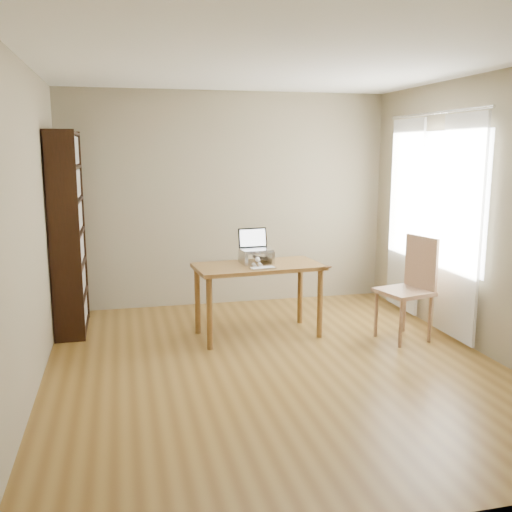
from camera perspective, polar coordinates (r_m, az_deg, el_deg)
The scene contains 10 objects.
room at distance 4.88m, azimuth 2.40°, elevation 3.46°, with size 4.04×4.54×2.64m.
bookshelf at distance 6.28m, azimuth -18.25°, elevation 2.22°, with size 0.30×0.90×2.10m.
curtains at distance 6.37m, azimuth 17.01°, elevation 3.49°, with size 0.03×1.90×2.25m.
desk at distance 5.84m, azimuth 0.22°, elevation -1.92°, with size 1.33×0.75×0.75m.
laptop_stand at distance 5.88m, azimuth 0.03°, elevation 0.07°, with size 0.32×0.25×0.13m.
laptop at distance 5.92m, azimuth -0.09°, elevation 1.16°, with size 0.33×0.28×0.22m.
keyboard at distance 5.61m, azimuth 0.68°, elevation -1.21°, with size 0.27×0.14×0.02m.
coaster at distance 5.74m, azimuth 7.17°, elevation -1.08°, with size 0.09×0.09×0.01m, color #53391C.
cat at distance 5.91m, azimuth -0.22°, elevation 0.00°, with size 0.26×0.49×0.17m.
chair at distance 5.96m, azimuth 15.31°, elevation -2.74°, with size 0.56×0.56×1.05m.
Camera 1 is at (-1.29, -4.65, 1.91)m, focal length 40.00 mm.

